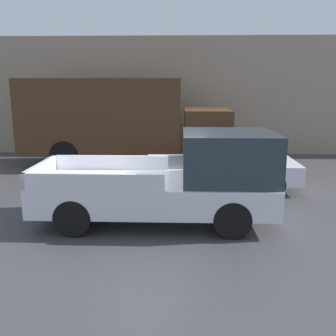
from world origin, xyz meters
The scene contains 6 objects.
ground_plane centered at (0.00, 0.00, 0.00)m, with size 60.00×60.00×0.00m, color #3D3D3F.
building_wall centered at (0.00, 8.70, 2.60)m, with size 28.00×0.15×5.19m.
pickup_truck centered at (0.59, -0.15, 0.98)m, with size 5.35×2.09×2.09m.
car centered at (1.89, 2.80, 0.79)m, with size 4.55×1.99×1.56m.
delivery_truck centered at (-1.84, 6.20, 1.81)m, with size 8.02×2.43×3.34m.
newspaper_box centered at (-5.32, 8.37, 0.48)m, with size 0.45×0.40×0.97m.
Camera 1 is at (0.64, -8.40, 3.12)m, focal length 40.00 mm.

